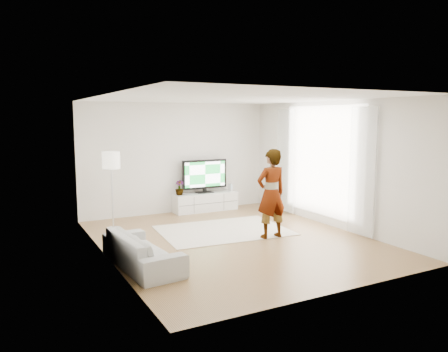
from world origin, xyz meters
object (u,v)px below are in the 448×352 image
rug (223,230)px  floor_lamp (111,164)px  television (205,175)px  player (271,194)px  media_console (205,202)px  sofa (142,250)px

rug → floor_lamp: floor_lamp is taller
television → floor_lamp: (-2.59, -0.76, 0.49)m
rug → floor_lamp: size_ratio=1.58×
television → floor_lamp: 2.75m
television → player: 3.02m
television → media_console: bearing=-90.0°
rug → television: bearing=75.4°
media_console → floor_lamp: floor_lamp is taller
rug → floor_lamp: 2.83m
media_console → rug: media_console is taller
media_console → sofa: size_ratio=0.90×
television → sofa: 4.48m
media_console → television: television is taller
sofa → floor_lamp: floor_lamp is taller
television → player: size_ratio=0.69×
television → rug: 2.33m
television → player: (0.05, -3.02, -0.04)m
rug → player: (0.58, -0.96, 0.91)m
sofa → floor_lamp: 2.94m
television → rug: television is taller
media_console → television: 0.71m
television → rug: (-0.54, -2.06, -0.94)m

